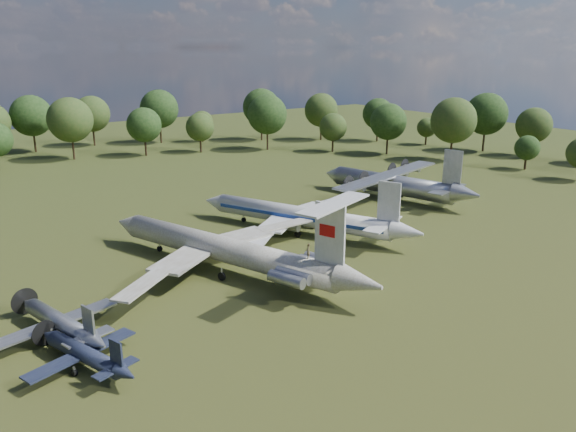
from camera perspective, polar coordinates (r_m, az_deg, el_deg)
ground at (r=72.30m, az=-3.77°, el=-4.67°), size 300.00×300.00×0.00m
il62_airliner at (r=69.12m, az=-6.43°, el=-3.85°), size 47.03×53.15×4.34m
tu104_jet at (r=82.99m, az=1.25°, el=-0.35°), size 43.28×48.07×3.93m
an12_transport at (r=103.21m, az=10.55°, el=2.93°), size 37.77×40.27×4.42m
small_prop_west at (r=52.30m, az=-19.92°, el=-13.34°), size 14.21×16.53×2.05m
small_prop_northwest at (r=58.03m, az=-22.07°, el=-10.30°), size 15.64×18.66×2.36m
person_on_il62 at (r=61.09m, az=2.05°, el=-3.55°), size 0.73×0.71×1.70m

